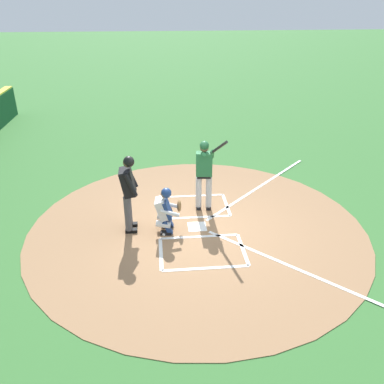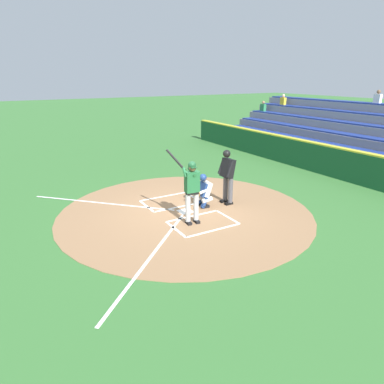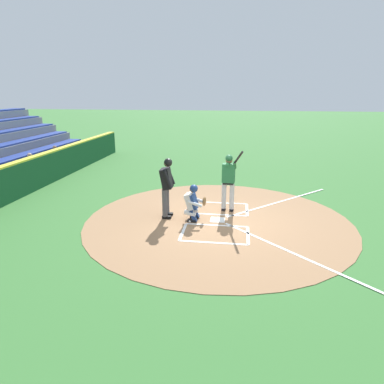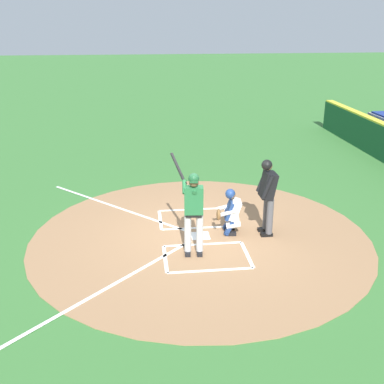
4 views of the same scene
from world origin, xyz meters
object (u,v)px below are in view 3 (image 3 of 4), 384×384
batter (229,179)px  baseball (190,221)px  catcher (193,202)px  plate_umpire (167,184)px

batter → baseball: batter is taller
batter → baseball: (1.18, -1.08, -1.06)m
baseball → catcher: bearing=160.8°
catcher → baseball: catcher is taller
plate_umpire → baseball: bearing=64.7°
plate_umpire → batter: bearing=113.9°
batter → baseball: size_ratio=28.76×
catcher → baseball: size_ratio=15.27×
batter → plate_umpire: (0.82, -1.85, -0.02)m
catcher → baseball: (0.22, -0.08, -0.55)m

